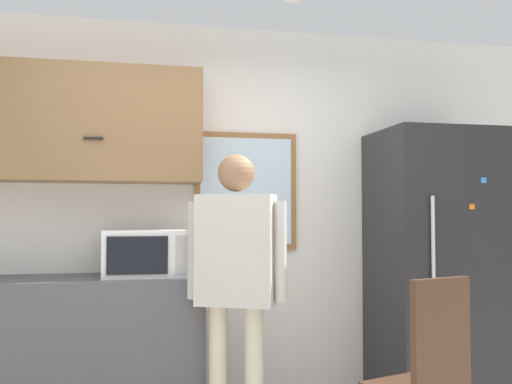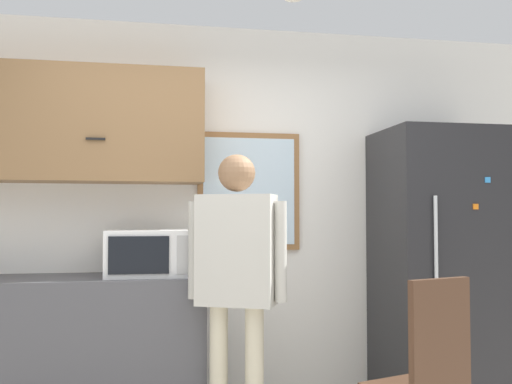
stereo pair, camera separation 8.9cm
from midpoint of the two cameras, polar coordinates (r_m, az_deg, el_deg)
back_wall at (r=4.12m, az=-4.03°, el=-2.07°), size 6.00×0.06×2.70m
counter at (r=3.94m, az=-20.80°, el=-14.83°), size 2.13×0.56×0.94m
upper_cabinets at (r=3.99m, az=-20.21°, el=6.40°), size 2.13×0.37×0.76m
microwave at (r=3.76m, az=-10.18°, el=-6.02°), size 0.52×0.41×0.30m
person at (r=3.42m, az=-1.21°, el=-7.22°), size 0.56×0.39×1.70m
refrigerator at (r=4.23m, az=18.52°, el=-7.20°), size 0.82×0.73×1.93m
chair at (r=3.14m, az=17.49°, el=-16.82°), size 0.51×0.51×1.02m
window at (r=4.12m, az=-0.10°, el=0.08°), size 0.74×0.05×0.85m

